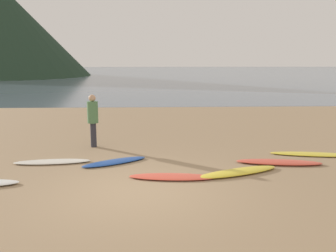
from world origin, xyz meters
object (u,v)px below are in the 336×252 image
object	(u,v)px
surfboard_6	(279,162)
surfboard_7	(314,154)
surfboard_5	(238,172)
surfboard_2	(52,162)
surfboard_3	(115,162)
person_0	(93,116)
surfboard_4	(172,177)

from	to	relation	value
surfboard_6	surfboard_7	world-z (taller)	surfboard_6
surfboard_5	surfboard_2	bearing A→B (deg)	144.21
surfboard_3	person_0	bearing A→B (deg)	83.44
surfboard_4	surfboard_7	size ratio (longest dim) A/B	0.81
surfboard_7	surfboard_2	bearing A→B (deg)	-166.05
surfboard_6	surfboard_7	bearing A→B (deg)	40.86
surfboard_4	surfboard_5	size ratio (longest dim) A/B	0.91
surfboard_3	surfboard_5	xyz separation A→B (m)	(3.25, -1.11, 0.01)
surfboard_4	surfboard_5	distance (m)	1.72
surfboard_4	person_0	xyz separation A→B (m)	(-2.43, 3.40, 0.99)
surfboard_7	surfboard_4	bearing A→B (deg)	-145.40
surfboard_2	surfboard_3	bearing A→B (deg)	-7.73
surfboard_4	surfboard_6	distance (m)	3.25
surfboard_5	surfboard_4	bearing A→B (deg)	167.53
surfboard_3	surfboard_6	distance (m)	4.60
surfboard_2	surfboard_6	distance (m)	6.35
surfboard_2	surfboard_7	bearing A→B (deg)	-0.78
surfboard_2	surfboard_4	distance (m)	3.63
surfboard_7	surfboard_5	bearing A→B (deg)	-137.62
surfboard_3	person_0	size ratio (longest dim) A/B	1.11
surfboard_2	person_0	bearing A→B (deg)	60.90
surfboard_2	surfboard_7	size ratio (longest dim) A/B	0.81
surfboard_3	surfboard_5	distance (m)	3.43
surfboard_4	surfboard_7	bearing A→B (deg)	29.50
surfboard_5	surfboard_6	size ratio (longest dim) A/B	1.00
surfboard_2	person_0	world-z (taller)	person_0
surfboard_3	surfboard_6	size ratio (longest dim) A/B	0.82
surfboard_4	surfboard_2	bearing A→B (deg)	160.67
surfboard_2	person_0	distance (m)	2.32
surfboard_2	surfboard_7	xyz separation A→B (m)	(7.73, 0.51, -0.00)
surfboard_6	person_0	bearing A→B (deg)	166.39
surfboard_3	surfboard_6	bearing A→B (deg)	-33.50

